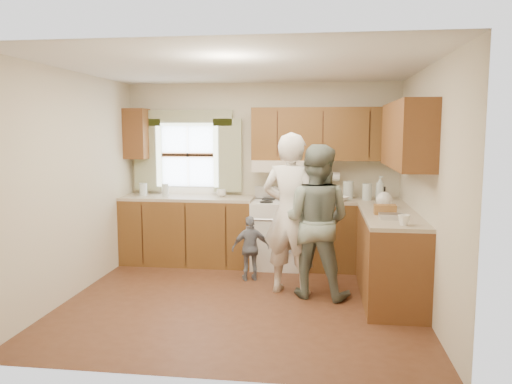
# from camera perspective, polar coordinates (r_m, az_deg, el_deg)

# --- Properties ---
(room) EXTENTS (3.80, 3.80, 3.80)m
(room) POSITION_cam_1_polar(r_m,az_deg,el_deg) (5.30, -1.64, 0.56)
(room) COLOR #4A2717
(room) RESTS_ON ground
(kitchen_fixtures) EXTENTS (3.80, 2.25, 2.15)m
(kitchen_fixtures) POSITION_cam_1_polar(r_m,az_deg,el_deg) (6.36, 5.40, -2.11)
(kitchen_fixtures) COLOR #4A2A10
(kitchen_fixtures) RESTS_ON ground
(stove) EXTENTS (0.76, 0.67, 1.07)m
(stove) POSITION_cam_1_polar(r_m,az_deg,el_deg) (6.80, 2.82, -4.68)
(stove) COLOR silver
(stove) RESTS_ON ground
(woman_left) EXTENTS (0.76, 0.60, 1.83)m
(woman_left) POSITION_cam_1_polar(r_m,az_deg,el_deg) (5.63, 4.00, -2.52)
(woman_left) COLOR silver
(woman_left) RESTS_ON ground
(woman_right) EXTENTS (0.95, 0.82, 1.70)m
(woman_right) POSITION_cam_1_polar(r_m,az_deg,el_deg) (5.58, 6.79, -3.32)
(woman_right) COLOR #264433
(woman_right) RESTS_ON ground
(child) EXTENTS (0.51, 0.33, 0.80)m
(child) POSITION_cam_1_polar(r_m,az_deg,el_deg) (6.20, -0.62, -6.45)
(child) COLOR slate
(child) RESTS_ON ground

